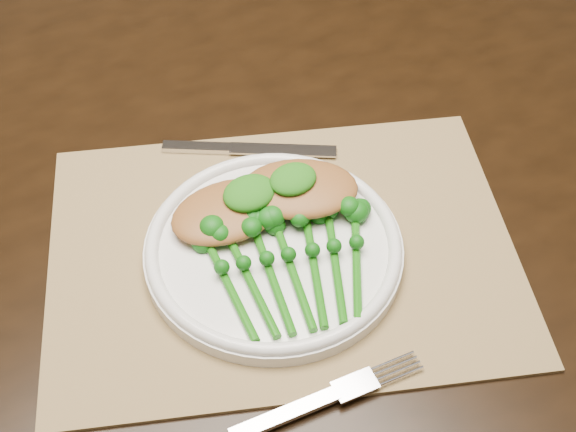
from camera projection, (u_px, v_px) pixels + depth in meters
dining_table at (234, 353)px, 1.14m from camera, size 1.73×1.15×0.75m
placemat at (282, 251)px, 0.79m from camera, size 0.55×0.50×0.00m
dinner_plate at (274, 248)px, 0.77m from camera, size 0.25×0.25×0.02m
knife at (232, 148)px, 0.87m from camera, size 0.16×0.13×0.01m
fork at (340, 392)px, 0.68m from camera, size 0.18×0.05×0.01m
chicken_fillet_left at (227, 211)px, 0.78m from camera, size 0.12×0.09×0.02m
chicken_fillet_right at (299, 189)px, 0.79m from camera, size 0.14×0.13×0.02m
pesto_dollop_left at (249, 193)px, 0.78m from camera, size 0.05×0.05×0.02m
pesto_dollop_right at (293, 179)px, 0.78m from camera, size 0.05×0.04×0.02m
broccolini_bundle at (294, 275)px, 0.74m from camera, size 0.19×0.20×0.04m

